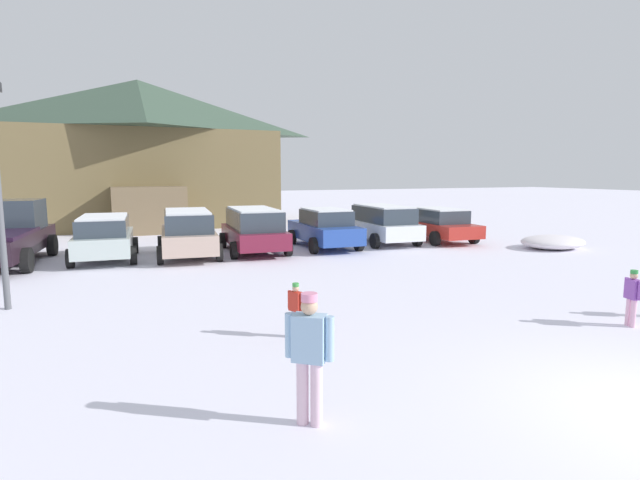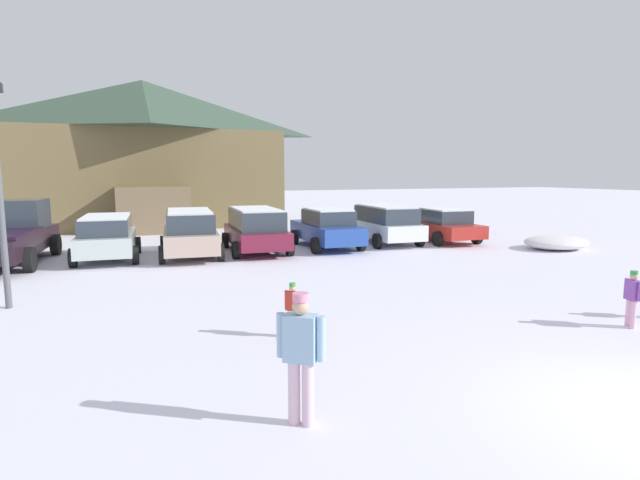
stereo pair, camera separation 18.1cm
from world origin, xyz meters
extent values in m
cube|color=brown|center=(-4.67, 28.34, 2.75)|extent=(14.87, 8.56, 5.49)
pyramid|color=#374E3D|center=(-4.67, 28.34, 7.01)|extent=(15.48, 9.16, 3.04)
cube|color=brown|center=(-4.65, 23.19, 1.20)|extent=(3.61, 1.82, 2.40)
cube|color=#B5C4C0|center=(-6.75, 15.45, 0.65)|extent=(2.07, 4.17, 0.65)
cube|color=#2D3842|center=(-6.75, 15.37, 1.26)|extent=(1.79, 3.18, 0.56)
cube|color=white|center=(-6.75, 15.37, 1.57)|extent=(1.67, 3.02, 0.06)
cylinder|color=black|center=(-7.63, 16.77, 0.32)|extent=(0.26, 0.65, 0.64)
cylinder|color=black|center=(-5.69, 16.64, 0.32)|extent=(0.26, 0.65, 0.64)
cylinder|color=black|center=(-7.80, 14.26, 0.32)|extent=(0.26, 0.65, 0.64)
cylinder|color=black|center=(-5.86, 14.13, 0.32)|extent=(0.26, 0.65, 0.64)
cube|color=#BCA090|center=(-3.90, 15.11, 0.66)|extent=(2.28, 4.76, 0.69)
cube|color=#2D3842|center=(-3.91, 15.02, 1.34)|extent=(1.95, 3.64, 0.66)
cube|color=white|center=(-3.91, 15.02, 1.70)|extent=(1.83, 3.45, 0.06)
cylinder|color=black|center=(-4.75, 16.62, 0.32)|extent=(0.28, 0.66, 0.64)
cylinder|color=black|center=(-2.77, 16.43, 0.32)|extent=(0.28, 0.66, 0.64)
cylinder|color=black|center=(-5.02, 13.79, 0.32)|extent=(0.28, 0.66, 0.64)
cylinder|color=black|center=(-3.05, 13.59, 0.32)|extent=(0.28, 0.66, 0.64)
cube|color=maroon|center=(-1.36, 15.23, 0.63)|extent=(2.20, 4.71, 0.62)
cube|color=#2D3842|center=(-1.36, 15.14, 1.31)|extent=(1.90, 3.59, 0.73)
cube|color=white|center=(-1.36, 15.14, 1.70)|extent=(1.77, 3.41, 0.06)
cylinder|color=black|center=(-2.27, 16.72, 0.32)|extent=(0.26, 0.65, 0.64)
cylinder|color=black|center=(-0.25, 16.58, 0.32)|extent=(0.26, 0.65, 0.64)
cylinder|color=black|center=(-2.46, 13.88, 0.32)|extent=(0.26, 0.65, 0.64)
cylinder|color=black|center=(-0.44, 13.74, 0.32)|extent=(0.26, 0.65, 0.64)
cube|color=#26479F|center=(1.65, 15.20, 0.66)|extent=(1.93, 4.50, 0.68)
cube|color=#2D3842|center=(1.64, 14.98, 1.29)|extent=(1.65, 2.36, 0.58)
cube|color=white|center=(1.64, 14.98, 1.61)|extent=(1.53, 2.24, 0.06)
cylinder|color=black|center=(0.74, 16.61, 0.32)|extent=(0.24, 0.65, 0.64)
cylinder|color=black|center=(2.66, 16.55, 0.32)|extent=(0.24, 0.65, 0.64)
cylinder|color=black|center=(0.64, 13.86, 0.32)|extent=(0.24, 0.65, 0.64)
cylinder|color=black|center=(2.56, 13.80, 0.32)|extent=(0.24, 0.65, 0.64)
cube|color=silver|center=(4.54, 15.40, 0.64)|extent=(2.08, 4.44, 0.65)
cube|color=#2D3842|center=(4.53, 15.31, 1.29)|extent=(1.80, 3.39, 0.66)
cube|color=white|center=(4.53, 15.31, 1.65)|extent=(1.68, 3.22, 0.06)
cylinder|color=black|center=(3.63, 16.80, 0.32)|extent=(0.26, 0.65, 0.64)
cylinder|color=black|center=(5.60, 16.69, 0.32)|extent=(0.26, 0.65, 0.64)
cylinder|color=black|center=(3.47, 14.11, 0.32)|extent=(0.26, 0.65, 0.64)
cylinder|color=black|center=(5.44, 14.00, 0.32)|extent=(0.26, 0.65, 0.64)
cube|color=#AE2922|center=(7.27, 15.19, 0.60)|extent=(2.09, 4.83, 0.56)
cube|color=#2D3842|center=(7.26, 14.95, 1.16)|extent=(1.74, 2.55, 0.57)
cube|color=white|center=(7.26, 14.95, 1.48)|extent=(1.63, 2.42, 0.06)
cylinder|color=black|center=(6.37, 16.71, 0.32)|extent=(0.26, 0.65, 0.64)
cylinder|color=black|center=(8.33, 16.60, 0.32)|extent=(0.26, 0.65, 0.64)
cylinder|color=black|center=(6.21, 13.78, 0.32)|extent=(0.26, 0.65, 0.64)
cylinder|color=black|center=(8.17, 13.67, 0.32)|extent=(0.26, 0.65, 0.64)
cube|color=black|center=(-9.86, 15.72, 0.75)|extent=(2.61, 5.94, 0.70)
cube|color=#2D3842|center=(-9.73, 16.86, 1.62)|extent=(2.01, 2.04, 1.05)
cylinder|color=black|center=(-8.60, 17.31, 0.40)|extent=(0.35, 0.82, 0.80)
cylinder|color=black|center=(-8.99, 13.88, 0.40)|extent=(0.35, 0.82, 0.80)
cylinder|color=#E8AECC|center=(3.14, 2.93, 0.29)|extent=(0.10, 0.10, 0.57)
cylinder|color=#E8AECC|center=(3.11, 2.81, 0.29)|extent=(0.10, 0.10, 0.57)
cube|color=purple|center=(3.12, 2.87, 0.77)|extent=(0.23, 0.31, 0.40)
cylinder|color=purple|center=(3.16, 3.04, 0.78)|extent=(0.08, 0.08, 0.38)
cylinder|color=purple|center=(3.08, 2.70, 0.78)|extent=(0.08, 0.08, 0.38)
sphere|color=tan|center=(3.12, 2.87, 1.05)|extent=(0.15, 0.15, 0.15)
cylinder|color=#318F42|center=(3.12, 2.87, 1.13)|extent=(0.14, 0.14, 0.07)
cylinder|color=silver|center=(-4.43, 1.75, 0.41)|extent=(0.15, 0.15, 0.82)
cylinder|color=silver|center=(-4.29, 1.64, 0.41)|extent=(0.15, 0.15, 0.82)
cube|color=#94B9DA|center=(-4.36, 1.70, 1.11)|extent=(0.46, 0.44, 0.58)
cylinder|color=#94B9DA|center=(-4.56, 1.85, 1.12)|extent=(0.11, 0.11, 0.55)
cylinder|color=#94B9DA|center=(-4.16, 1.54, 1.12)|extent=(0.11, 0.11, 0.55)
sphere|color=tan|center=(-4.36, 1.70, 1.50)|extent=(0.21, 0.21, 0.21)
cylinder|color=pink|center=(-4.36, 1.70, 1.62)|extent=(0.20, 0.20, 0.10)
cylinder|color=#97B2CF|center=(-3.35, 4.83, 0.26)|extent=(0.09, 0.09, 0.51)
cylinder|color=#97B2CF|center=(-3.40, 4.93, 0.26)|extent=(0.09, 0.09, 0.51)
cube|color=red|center=(-3.37, 4.88, 0.70)|extent=(0.25, 0.29, 0.36)
cylinder|color=red|center=(-3.30, 4.74, 0.71)|extent=(0.07, 0.07, 0.35)
cylinder|color=red|center=(-3.45, 5.02, 0.71)|extent=(0.07, 0.07, 0.35)
sphere|color=tan|center=(-3.37, 4.88, 0.94)|extent=(0.13, 0.13, 0.13)
cylinder|color=green|center=(-3.37, 4.88, 1.02)|extent=(0.13, 0.13, 0.06)
cylinder|color=#515459|center=(-8.79, 9.29, 2.40)|extent=(0.14, 0.14, 4.80)
ellipsoid|color=white|center=(10.22, 11.27, 0.28)|extent=(2.73, 2.19, 0.55)
camera|label=1|loc=(-6.51, -3.73, 3.10)|focal=28.00mm
camera|label=2|loc=(-6.34, -3.80, 3.10)|focal=28.00mm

